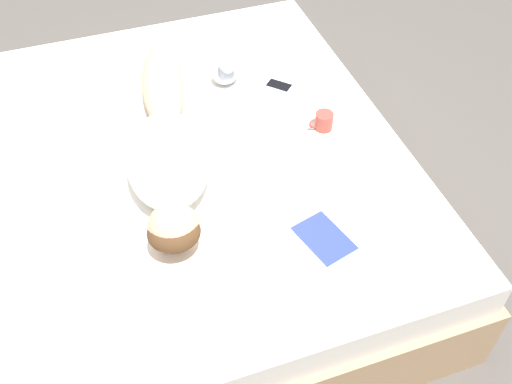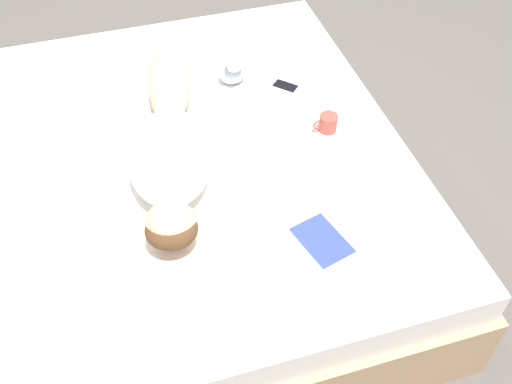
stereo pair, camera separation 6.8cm
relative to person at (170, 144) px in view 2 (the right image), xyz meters
name	(u,v)px [view 2 (the right image)]	position (x,y,z in m)	size (l,w,h in m)	color
ground_plane	(202,227)	(-0.11, -0.03, -0.63)	(12.00, 12.00, 0.00)	#4C4742
bed	(198,192)	(-0.11, -0.03, -0.37)	(1.88, 2.21, 0.53)	tan
person	(170,144)	(0.00, 0.00, 0.00)	(0.48, 1.38, 0.21)	tan
open_magazine	(346,228)	(-0.57, 0.58, -0.09)	(0.55, 0.44, 0.01)	silver
coffee_mug	(328,123)	(-0.72, 0.01, -0.05)	(0.12, 0.08, 0.08)	#993D33
cell_phone	(285,87)	(-0.64, -0.35, -0.09)	(0.16, 0.16, 0.01)	silver
plush_toy	(232,70)	(-0.40, -0.46, -0.02)	(0.13, 0.15, 0.18)	#B2BCCC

